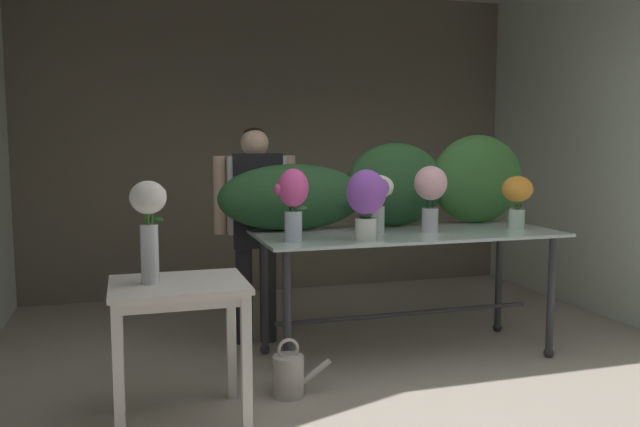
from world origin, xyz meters
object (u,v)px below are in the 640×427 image
(vase_violet_lilies, at_px, (367,198))
(watering_can, at_px, (289,375))
(vase_ivory_ranunculus, at_px, (377,196))
(vase_white_roses_tall, at_px, (149,221))
(florist, at_px, (255,212))
(vase_blush_carnations, at_px, (431,190))
(side_table_white, at_px, (179,303))
(vase_sunset_freesia, at_px, (517,196))
(display_table_glass, at_px, (407,252))
(vase_fuchsia_roses, at_px, (293,198))

(vase_violet_lilies, bearing_deg, watering_can, -161.64)
(vase_violet_lilies, xyz_separation_m, vase_ivory_ranunculus, (0.19, 0.29, -0.01))
(watering_can, bearing_deg, vase_white_roses_tall, -167.49)
(florist, bearing_deg, vase_white_roses_tall, -122.71)
(vase_violet_lilies, relative_size, vase_blush_carnations, 0.98)
(vase_ivory_ranunculus, relative_size, vase_white_roses_tall, 0.75)
(side_table_white, distance_m, vase_sunset_freesia, 2.45)
(vase_blush_carnations, bearing_deg, vase_ivory_ranunculus, 171.27)
(vase_violet_lilies, relative_size, vase_sunset_freesia, 1.18)
(florist, distance_m, watering_can, 1.34)
(florist, bearing_deg, vase_blush_carnations, -30.82)
(vase_violet_lilies, relative_size, watering_can, 1.24)
(vase_blush_carnations, bearing_deg, display_table_glass, 160.53)
(florist, distance_m, vase_violet_lilies, 1.02)
(display_table_glass, relative_size, vase_violet_lilies, 4.66)
(florist, relative_size, watering_can, 4.44)
(vase_fuchsia_roses, relative_size, vase_white_roses_tall, 0.85)
(vase_fuchsia_roses, distance_m, vase_blush_carnations, 0.99)
(vase_blush_carnations, bearing_deg, side_table_white, -161.27)
(vase_ivory_ranunculus, relative_size, vase_sunset_freesia, 1.05)
(vase_ivory_ranunculus, xyz_separation_m, watering_can, (-0.72, -0.47, -0.98))
(display_table_glass, relative_size, side_table_white, 2.72)
(display_table_glass, relative_size, vase_ivory_ranunculus, 5.24)
(display_table_glass, bearing_deg, florist, 147.62)
(display_table_glass, relative_size, vase_fuchsia_roses, 4.59)
(vase_ivory_ranunculus, height_order, vase_blush_carnations, vase_blush_carnations)
(vase_sunset_freesia, xyz_separation_m, vase_white_roses_tall, (-2.49, -0.54, -0.02))
(vase_violet_lilies, bearing_deg, display_table_glass, 34.85)
(vase_fuchsia_roses, bearing_deg, vase_white_roses_tall, -152.18)
(vase_white_roses_tall, height_order, watering_can, vase_white_roses_tall)
(vase_ivory_ranunculus, distance_m, vase_fuchsia_roses, 0.65)
(watering_can, bearing_deg, florist, 88.98)
(florist, height_order, vase_blush_carnations, florist)
(display_table_glass, xyz_separation_m, vase_ivory_ranunculus, (-0.22, 0.01, 0.38))
(florist, height_order, watering_can, florist)
(vase_fuchsia_roses, bearing_deg, vase_sunset_freesia, 2.89)
(side_table_white, distance_m, vase_white_roses_tall, 0.45)
(side_table_white, bearing_deg, vase_ivory_ranunculus, 25.22)
(display_table_glass, height_order, vase_ivory_ranunculus, vase_ivory_ranunculus)
(vase_sunset_freesia, bearing_deg, vase_white_roses_tall, -167.79)
(vase_ivory_ranunculus, distance_m, watering_can, 1.31)
(side_table_white, xyz_separation_m, florist, (0.64, 1.22, 0.32))
(vase_sunset_freesia, xyz_separation_m, vase_blush_carnations, (-0.64, 0.04, 0.05))
(vase_blush_carnations, bearing_deg, vase_white_roses_tall, -162.59)
(display_table_glass, distance_m, vase_sunset_freesia, 0.86)
(vase_fuchsia_roses, xyz_separation_m, watering_can, (-0.10, -0.29, -1.00))
(side_table_white, relative_size, vase_blush_carnations, 1.68)
(vase_ivory_ranunculus, xyz_separation_m, vase_white_roses_tall, (-1.49, -0.63, -0.04))
(vase_ivory_ranunculus, bearing_deg, vase_sunset_freesia, -5.55)
(florist, distance_m, vase_sunset_freesia, 1.84)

